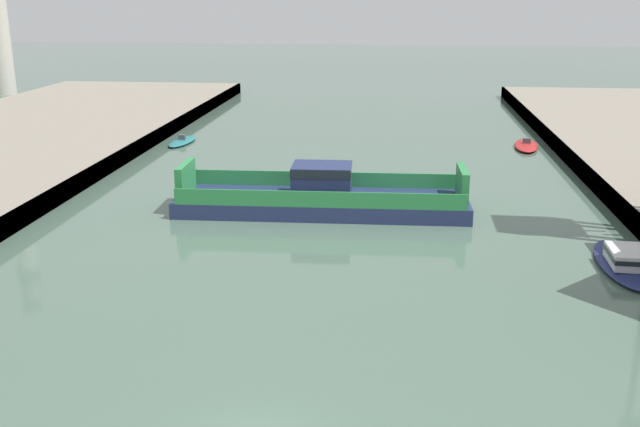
# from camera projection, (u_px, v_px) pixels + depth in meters

# --- Properties ---
(chain_ferry) EXTENTS (20.55, 6.21, 3.39)m
(chain_ferry) POSITION_uv_depth(u_px,v_px,m) (322.00, 197.00, 51.07)
(chain_ferry) COLOR navy
(chain_ferry) RESTS_ON ground
(moored_boat_near_left) EXTENTS (3.06, 6.84, 0.97)m
(moored_boat_near_left) POSITION_uv_depth(u_px,v_px,m) (526.00, 145.00, 72.30)
(moored_boat_near_left) COLOR red
(moored_boat_near_left) RESTS_ON ground
(moored_boat_near_right) EXTENTS (2.31, 6.16, 0.88)m
(moored_boat_near_right) POSITION_uv_depth(u_px,v_px,m) (182.00, 141.00, 74.52)
(moored_boat_near_right) COLOR #237075
(moored_boat_near_right) RESTS_ON ground
(moored_boat_mid_left) EXTENTS (3.24, 8.34, 1.23)m
(moored_boat_mid_left) POSITION_uv_depth(u_px,v_px,m) (626.00, 260.00, 40.67)
(moored_boat_mid_left) COLOR navy
(moored_boat_mid_left) RESTS_ON ground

